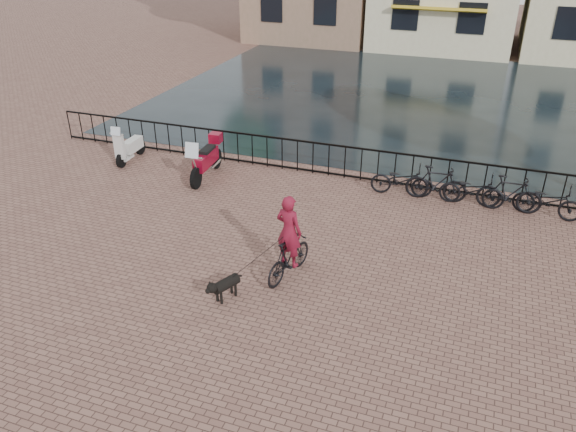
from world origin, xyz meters
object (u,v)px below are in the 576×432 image
(dog, at_px, (226,287))
(motorcycle, at_px, (206,155))
(cyclist, at_px, (289,242))
(scooter, at_px, (129,140))

(dog, bearing_deg, motorcycle, 144.71)
(cyclist, xyz_separation_m, motorcycle, (-4.11, 4.12, -0.14))
(motorcycle, relative_size, scooter, 1.39)
(cyclist, distance_m, dog, 1.63)
(motorcycle, bearing_deg, scooter, 168.04)
(cyclist, height_order, dog, cyclist)
(dog, xyz_separation_m, motorcycle, (-3.18, 5.32, 0.44))
(dog, bearing_deg, cyclist, 75.86)
(scooter, bearing_deg, cyclist, -35.66)
(scooter, bearing_deg, motorcycle, -10.52)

